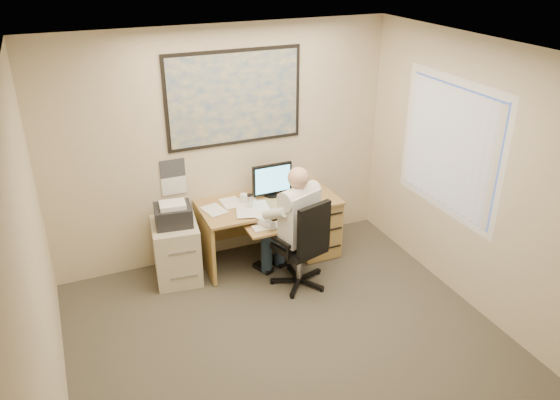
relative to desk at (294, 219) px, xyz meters
name	(u,v)px	position (x,y,z in m)	size (l,w,h in m)	color
room_shell	(310,237)	(-0.74, -1.90, 0.91)	(4.00, 4.50, 2.70)	#3E3A30
desk	(294,219)	(0.00, 0.00, 0.00)	(1.60, 0.97, 1.14)	#A37C46
world_map	(235,98)	(-0.59, 0.33, 1.46)	(1.56, 0.03, 1.06)	#1E4C93
wall_calendar	(173,177)	(-1.34, 0.34, 0.64)	(0.28, 0.01, 0.42)	white
window_blinds	(449,147)	(1.23, -1.10, 1.11)	(0.06, 1.40, 1.30)	#EFE4CE
filing_cabinet	(176,246)	(-1.44, -0.01, -0.04)	(0.55, 0.64, 0.95)	beige
office_chair	(300,262)	(-0.25, -0.70, -0.13)	(0.78, 0.78, 1.06)	black
person	(298,227)	(-0.24, -0.63, 0.25)	(0.59, 0.84, 1.39)	silver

